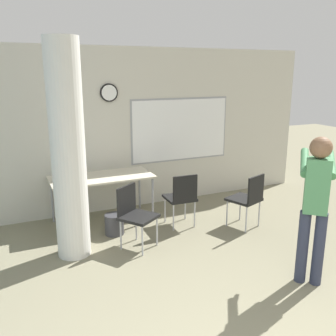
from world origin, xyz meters
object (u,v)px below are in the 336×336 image
(chair_table_front, at_px, (134,212))
(chair_table_right, at_px, (182,196))
(folding_table, at_px, (102,179))
(person_playing_side, at_px, (315,199))
(chair_mid_room, at_px, (248,197))
(bottle_on_table, at_px, (82,173))

(chair_table_front, relative_size, chair_table_right, 1.00)
(folding_table, relative_size, person_playing_side, 0.94)
(chair_table_right, relative_size, chair_mid_room, 1.00)
(chair_table_front, relative_size, chair_mid_room, 1.00)
(chair_mid_room, bearing_deg, chair_table_front, 176.55)
(folding_table, relative_size, chair_table_right, 1.86)
(bottle_on_table, relative_size, chair_table_front, 0.32)
(chair_table_front, bearing_deg, chair_mid_room, -3.45)
(person_playing_side, bearing_deg, bottle_on_table, 127.09)
(folding_table, distance_m, bottle_on_table, 0.37)
(folding_table, height_order, chair_mid_room, chair_mid_room)
(chair_table_right, bearing_deg, person_playing_side, -72.91)
(folding_table, height_order, person_playing_side, person_playing_side)
(folding_table, xyz_separation_m, person_playing_side, (1.71, -2.77, 0.30))
(chair_table_front, distance_m, person_playing_side, 2.34)
(chair_table_right, height_order, person_playing_side, person_playing_side)
(chair_table_front, height_order, chair_mid_room, same)
(chair_table_front, bearing_deg, person_playing_side, -47.80)
(bottle_on_table, relative_size, person_playing_side, 0.16)
(chair_mid_room, bearing_deg, bottle_on_table, 154.50)
(chair_table_front, xyz_separation_m, person_playing_side, (1.54, -1.70, 0.50))
(chair_table_front, height_order, person_playing_side, person_playing_side)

